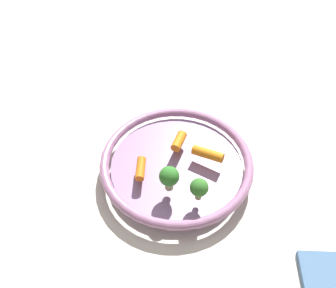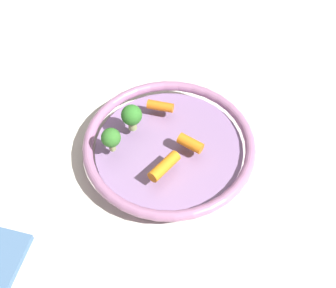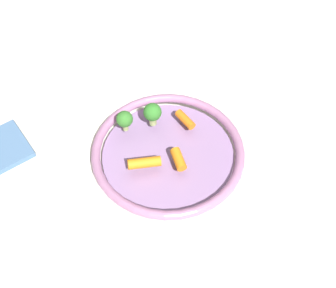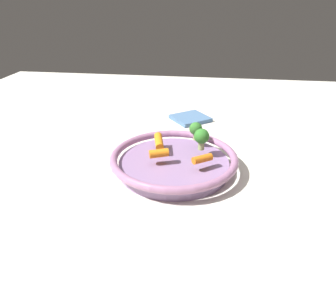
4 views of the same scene
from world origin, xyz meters
name	(u,v)px [view 1 (image 1 of 4)]	position (x,y,z in m)	size (l,w,h in m)	color
ground_plane	(176,173)	(0.00, 0.00, 0.00)	(2.09, 2.09, 0.00)	silver
serving_bowl	(176,166)	(0.00, 0.00, 0.03)	(0.33, 0.33, 0.05)	#8E709E
baby_carrot_left	(208,154)	(0.05, -0.05, 0.06)	(0.02, 0.02, 0.07)	orange
baby_carrot_near_rim	(179,141)	(0.04, 0.02, 0.06)	(0.02, 0.02, 0.05)	orange
baby_carrot_back	(141,169)	(-0.07, 0.04, 0.06)	(0.02, 0.02, 0.05)	orange
broccoli_floret_mid	(169,177)	(-0.07, -0.04, 0.08)	(0.04, 0.04, 0.06)	#96AB66
broccoli_floret_edge	(199,188)	(-0.05, -0.10, 0.08)	(0.04, 0.04, 0.05)	#98A866
dish_towel	(335,284)	(-0.01, -0.38, 0.01)	(0.12, 0.11, 0.01)	#4C7099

